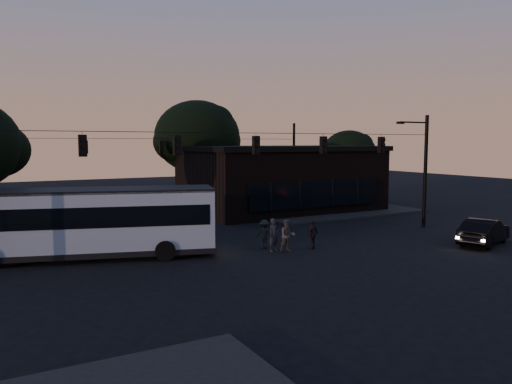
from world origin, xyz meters
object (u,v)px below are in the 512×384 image
building (280,178)px  pedestrian_b (287,236)px  pedestrian_a (274,235)px  pedestrian_c (312,234)px  pedestrian_d (264,234)px  bus (89,220)px  car (484,232)px

building → pedestrian_b: 16.40m
pedestrian_a → pedestrian_b: (0.56, -0.44, -0.01)m
pedestrian_b → pedestrian_c: bearing=11.0°
pedestrian_c → pedestrian_d: 2.58m
building → bus: size_ratio=1.23×
bus → car: bus is taller
building → pedestrian_a: 16.32m
building → pedestrian_d: 15.61m
pedestrian_b → building: bearing=74.1°
building → pedestrian_c: building is taller
bus → pedestrian_d: size_ratio=8.04×
pedestrian_a → pedestrian_d: (-0.05, 0.90, -0.09)m
bus → pedestrian_c: size_ratio=7.77×
car → pedestrian_c: (-9.05, 3.70, 0.07)m
car → pedestrian_a: pedestrian_a is taller
car → pedestrian_b: pedestrian_b is taller
building → car: (2.31, -17.84, -1.97)m
car → pedestrian_b: size_ratio=2.61×
pedestrian_b → pedestrian_d: size_ratio=1.10×
pedestrian_a → car: bearing=-32.7°
building → pedestrian_b: bearing=-120.5°
car → bus: bearing=50.2°
pedestrian_c → pedestrian_b: bearing=-25.4°
car → pedestrian_b: 11.24m
pedestrian_b → pedestrian_c: (1.53, -0.10, -0.05)m
bus → pedestrian_b: (9.30, -3.54, -1.07)m
pedestrian_a → bus: bearing=148.6°
pedestrian_a → pedestrian_d: 0.91m
bus → car: 21.23m
car → building: bearing=-12.2°
car → pedestrian_b: (-10.58, 3.80, 0.12)m
pedestrian_c → pedestrian_d: (-2.14, 1.44, -0.03)m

